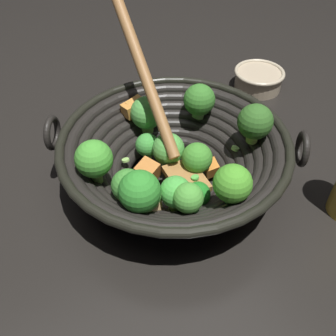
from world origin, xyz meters
TOP-DOWN VIEW (x-y plane):
  - ground_plane at (0.00, 0.00)m, footprint 4.00×4.00m
  - wok at (0.00, -0.00)m, footprint 0.39×0.35m
  - prep_bowl at (-0.17, 0.30)m, footprint 0.11×0.11m

SIDE VIEW (x-z plane):
  - ground_plane at x=0.00m, z-range 0.00..0.00m
  - prep_bowl at x=-0.17m, z-range 0.00..0.04m
  - wok at x=0.00m, z-range -0.06..0.19m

